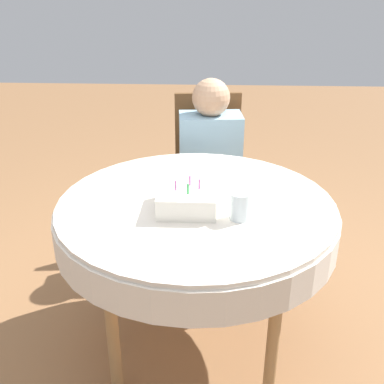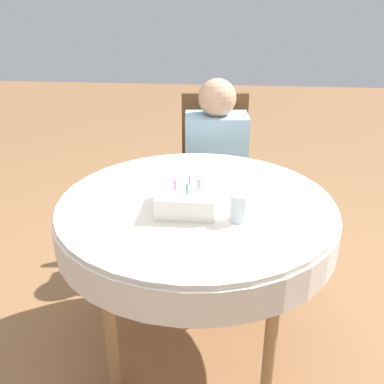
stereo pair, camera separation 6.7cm
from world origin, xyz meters
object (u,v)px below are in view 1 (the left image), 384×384
at_px(chair, 209,172).
at_px(person, 210,154).
at_px(birthday_cake, 187,199).
at_px(drinking_glass, 240,206).

bearing_deg(chair, person, -90.00).
relative_size(person, birthday_cake, 4.81).
xyz_separation_m(chair, person, (0.01, -0.11, 0.16)).
height_order(birthday_cake, drinking_glass, birthday_cake).
bearing_deg(person, drinking_glass, -87.97).
bearing_deg(chair, birthday_cake, -99.38).
relative_size(person, drinking_glass, 10.10).
distance_m(birthday_cake, drinking_glass, 0.22).
relative_size(chair, drinking_glass, 8.92).
bearing_deg(birthday_cake, person, 84.75).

